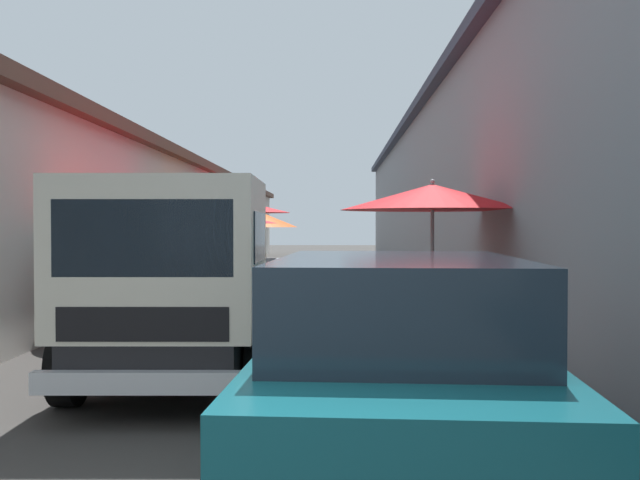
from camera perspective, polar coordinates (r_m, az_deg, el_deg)
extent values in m
plane|color=#3D3A38|center=(15.86, -1.61, -4.84)|extent=(90.00, 90.00, 0.00)
cube|color=beige|center=(19.52, -21.43, 1.14)|extent=(49.50, 7.00, 3.36)
cube|color=#4C3328|center=(19.60, -21.47, 6.41)|extent=(49.80, 7.50, 0.24)
cube|color=gray|center=(18.98, 19.55, 3.57)|extent=(49.50, 7.00, 4.96)
cube|color=#383D4C|center=(19.27, 19.60, 11.32)|extent=(49.80, 7.50, 0.24)
cylinder|color=#9E9EA3|center=(17.37, -5.54, -0.88)|extent=(0.06, 0.06, 2.08)
cone|color=#D84C14|center=(17.36, -5.55, 1.80)|extent=(2.26, 2.26, 0.46)
sphere|color=#9E9EA3|center=(17.36, -5.55, 2.68)|extent=(0.07, 0.07, 0.07)
cube|color=olive|center=(17.30, -4.92, -2.94)|extent=(0.92, 0.75, 0.85)
sphere|color=orange|center=(17.30, -5.13, -1.38)|extent=(0.09, 0.09, 0.09)
sphere|color=orange|center=(17.58, -4.80, -1.34)|extent=(0.09, 0.09, 0.09)
sphere|color=orange|center=(17.55, -4.58, -1.34)|extent=(0.09, 0.09, 0.09)
cylinder|color=#9E9EA3|center=(10.84, -13.44, -2.34)|extent=(0.06, 0.06, 2.00)
cone|color=red|center=(10.82, -13.46, 2.04)|extent=(2.44, 2.44, 0.34)
sphere|color=#9E9EA3|center=(10.83, -13.47, 3.16)|extent=(0.07, 0.07, 0.07)
cube|color=brown|center=(10.73, -14.28, -5.48)|extent=(0.81, 0.79, 0.84)
sphere|color=orange|center=(10.76, -14.70, -2.96)|extent=(0.09, 0.09, 0.09)
sphere|color=orange|center=(10.65, -15.40, -3.01)|extent=(0.09, 0.09, 0.09)
sphere|color=orange|center=(10.64, -13.53, -3.01)|extent=(0.09, 0.09, 0.09)
sphere|color=orange|center=(10.51, -14.22, -3.06)|extent=(0.09, 0.09, 0.09)
sphere|color=orange|center=(10.45, -15.25, -2.79)|extent=(0.09, 0.09, 0.09)
cylinder|color=#9E9EA3|center=(10.83, 9.10, -1.56)|extent=(0.06, 0.06, 2.29)
cone|color=red|center=(10.83, 9.11, 3.46)|extent=(2.82, 2.82, 0.39)
sphere|color=#9E9EA3|center=(10.84, 9.12, 4.72)|extent=(0.07, 0.07, 0.07)
cube|color=#9E7547|center=(11.03, 9.39, -5.61)|extent=(0.79, 0.60, 0.72)
sphere|color=orange|center=(11.24, 9.47, -3.41)|extent=(0.09, 0.09, 0.09)
sphere|color=orange|center=(10.98, 10.51, -3.52)|extent=(0.09, 0.09, 0.09)
sphere|color=orange|center=(11.24, 8.40, -3.40)|extent=(0.09, 0.09, 0.09)
sphere|color=orange|center=(10.84, 10.50, -3.29)|extent=(0.09, 0.09, 0.09)
sphere|color=orange|center=(10.84, 9.96, -3.58)|extent=(0.09, 0.09, 0.09)
sphere|color=orange|center=(11.17, 9.15, -3.44)|extent=(0.09, 0.09, 0.09)
cylinder|color=#9E9EA3|center=(21.66, -5.81, -0.10)|extent=(0.06, 0.06, 2.37)
cone|color=red|center=(21.66, -5.82, 2.63)|extent=(2.57, 2.57, 0.31)
sphere|color=#9E9EA3|center=(21.67, -5.82, 3.14)|extent=(0.07, 0.07, 0.07)
cube|color=brown|center=(21.51, -5.38, -2.18)|extent=(0.84, 0.66, 0.82)
sphere|color=orange|center=(21.32, -5.45, -0.98)|extent=(0.09, 0.09, 0.09)
sphere|color=orange|center=(21.56, -5.18, -0.95)|extent=(0.09, 0.09, 0.09)
sphere|color=orange|center=(21.68, -4.97, -0.94)|extent=(0.09, 0.09, 0.09)
cylinder|color=#9E9EA3|center=(13.15, -9.69, -1.63)|extent=(0.06, 0.06, 2.04)
cone|color=red|center=(13.14, -9.70, 2.09)|extent=(2.85, 2.85, 0.34)
sphere|color=#9E9EA3|center=(13.14, -9.70, 3.00)|extent=(0.07, 0.07, 0.07)
cube|color=olive|center=(13.09, -9.20, -4.28)|extent=(0.89, 0.75, 0.84)
sphere|color=orange|center=(13.03, -8.23, -2.26)|extent=(0.09, 0.09, 0.09)
sphere|color=orange|center=(13.22, -8.37, -2.21)|extent=(0.09, 0.09, 0.09)
sphere|color=orange|center=(12.81, -9.69, -2.32)|extent=(0.09, 0.09, 0.09)
sphere|color=orange|center=(12.77, -9.34, -2.09)|extent=(0.09, 0.09, 0.09)
sphere|color=orange|center=(12.79, -8.24, -2.32)|extent=(0.09, 0.09, 0.09)
cube|color=#0F4C56|center=(4.84, 6.28, -11.78)|extent=(3.98, 1.92, 0.64)
cube|color=#19232D|center=(4.60, 6.36, -4.89)|extent=(2.41, 1.63, 0.56)
cube|color=black|center=(6.76, 5.69, -9.98)|extent=(0.19, 1.65, 0.20)
cube|color=silver|center=(6.74, 0.67, -7.59)|extent=(0.07, 0.24, 0.14)
cube|color=silver|center=(6.77, 10.68, -7.57)|extent=(0.07, 0.24, 0.14)
cylinder|color=black|center=(6.23, -2.26, -11.40)|extent=(0.61, 0.23, 0.60)
cylinder|color=black|center=(6.28, 13.85, -11.33)|extent=(0.61, 0.23, 0.60)
cube|color=black|center=(8.25, -10.05, -6.91)|extent=(4.83, 1.57, 0.36)
cube|color=beige|center=(6.58, -12.58, -1.26)|extent=(1.57, 1.78, 1.40)
cube|color=#19232D|center=(5.85, -14.16, 0.15)|extent=(0.09, 1.47, 0.63)
cube|color=#19232D|center=(6.57, -12.58, 0.26)|extent=(1.08, 1.80, 0.45)
cube|color=black|center=(5.90, -14.16, -6.62)|extent=(0.09, 1.40, 0.28)
cube|color=silver|center=(5.90, -14.33, -11.15)|extent=(0.16, 1.75, 0.18)
cube|color=gray|center=(8.91, -3.91, -3.51)|extent=(3.16, 0.13, 0.50)
cube|color=gray|center=(9.17, -14.24, -3.41)|extent=(3.16, 0.13, 0.50)
cube|color=gray|center=(10.54, -7.80, -2.80)|extent=(0.09, 1.65, 0.50)
cylinder|color=black|center=(6.57, -4.94, -10.22)|extent=(0.72, 0.24, 0.72)
cylinder|color=black|center=(6.94, -19.71, -9.66)|extent=(0.72, 0.24, 0.72)
cylinder|color=black|center=(9.59, -3.33, -6.61)|extent=(0.72, 0.24, 0.72)
cylinder|color=black|center=(9.85, -13.62, -6.44)|extent=(0.72, 0.24, 0.72)
cylinder|color=navy|center=(16.05, -9.40, -3.35)|extent=(0.14, 0.14, 0.80)
cylinder|color=navy|center=(15.95, -9.87, -3.38)|extent=(0.14, 0.14, 0.80)
cube|color=white|center=(15.96, -9.64, -0.86)|extent=(0.48, 0.46, 0.60)
sphere|color=#A57A5B|center=(15.95, -9.65, 0.61)|extent=(0.22, 0.22, 0.22)
cylinder|color=white|center=(16.13, -8.83, -0.73)|extent=(0.08, 0.08, 0.54)
cylinder|color=white|center=(15.79, -10.47, -0.78)|extent=(0.08, 0.08, 0.54)
cylinder|color=#1E8C3F|center=(16.68, 3.90, -3.10)|extent=(0.30, 0.30, 0.03)
cylinder|color=#1E8C3F|center=(16.81, 3.88, -3.79)|extent=(0.04, 0.04, 0.42)
cylinder|color=#1E8C3F|center=(16.69, 3.51, -3.82)|extent=(0.04, 0.04, 0.42)
cylinder|color=#1E8C3F|center=(16.58, 3.92, -3.85)|extent=(0.04, 0.04, 0.42)
cylinder|color=#1E8C3F|center=(16.70, 4.29, -3.82)|extent=(0.04, 0.04, 0.42)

